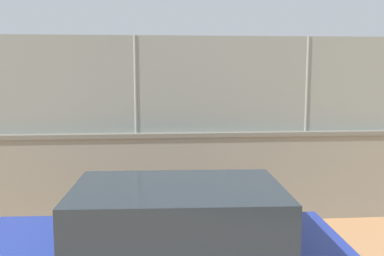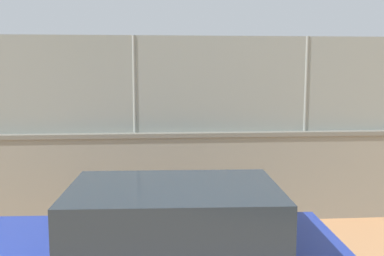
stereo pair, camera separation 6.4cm
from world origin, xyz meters
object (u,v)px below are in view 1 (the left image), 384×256
Objects in this scene: player_foreground_swinging at (191,145)px; player_at_service_line at (149,114)px; sports_ball at (150,187)px; parked_car_blue at (165,256)px.

player_at_service_line is at bearing -81.17° from player_foreground_swinging.
player_foreground_swinging is 8.79m from player_at_service_line.
sports_ball is 0.02× the size of parked_car_blue.
player_foreground_swinging is at bearing -133.83° from sports_ball.
player_at_service_line reaches higher than sports_ball.
player_at_service_line is 9.85m from sports_ball.
player_at_service_line is at bearing -88.45° from sports_ball.
player_foreground_swinging is 1.78m from sports_ball.
sports_ball is at bearing -87.02° from parked_car_blue.
player_foreground_swinging is at bearing 98.83° from player_at_service_line.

